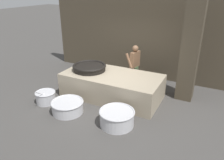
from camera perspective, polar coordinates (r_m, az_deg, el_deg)
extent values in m
plane|color=#474442|center=(7.60, 0.00, -4.22)|extent=(60.00, 60.00, 0.00)
cube|color=#4C4233|center=(9.10, 6.87, 11.20)|extent=(7.67, 0.24, 3.25)
cube|color=#4C4233|center=(7.34, 19.77, 7.02)|extent=(0.54, 0.54, 3.25)
cube|color=tan|center=(7.42, 0.00, -1.44)|extent=(3.29, 1.62, 0.81)
cylinder|color=black|center=(7.65, -5.89, 3.15)|extent=(1.12, 1.12, 0.16)
torus|color=black|center=(7.62, -5.92, 3.71)|extent=(1.16, 1.16, 0.09)
cylinder|color=brown|center=(8.15, 5.48, 0.68)|extent=(0.12, 0.12, 0.78)
cylinder|color=brown|center=(8.28, 6.13, 1.03)|extent=(0.12, 0.12, 0.78)
cube|color=#4C663F|center=(8.16, 5.85, 1.87)|extent=(0.23, 0.27, 0.51)
cube|color=brown|center=(7.98, 6.01, 5.36)|extent=(0.24, 0.50, 0.58)
cylinder|color=brown|center=(7.84, 4.46, 5.07)|extent=(0.33, 0.15, 0.53)
cylinder|color=brown|center=(8.22, 6.33, 5.87)|extent=(0.33, 0.15, 0.53)
sphere|color=brown|center=(7.86, 6.13, 8.19)|extent=(0.22, 0.22, 0.22)
cylinder|color=silver|center=(7.43, -16.90, -4.40)|extent=(0.62, 0.62, 0.37)
torus|color=silver|center=(7.35, -17.07, -3.13)|extent=(0.65, 0.65, 0.03)
cylinder|color=tan|center=(7.40, -16.98, -3.83)|extent=(0.54, 0.54, 0.09)
sphere|color=silver|center=(7.28, -17.44, -3.69)|extent=(0.11, 0.11, 0.11)
cylinder|color=silver|center=(7.06, -18.35, -3.39)|extent=(0.13, 0.41, 0.30)
cylinder|color=silver|center=(6.04, 1.29, -9.96)|extent=(0.93, 0.93, 0.42)
torus|color=silver|center=(5.92, 1.31, -8.27)|extent=(0.98, 0.98, 0.05)
cylinder|color=orange|center=(5.98, 1.30, -9.21)|extent=(0.82, 0.82, 0.10)
cylinder|color=orange|center=(5.95, 1.16, -8.67)|extent=(0.04, 0.04, 0.03)
cylinder|color=orange|center=(6.02, -0.05, -8.25)|extent=(0.05, 0.05, 0.03)
cylinder|color=orange|center=(5.88, 1.89, -9.09)|extent=(0.04, 0.04, 0.03)
cylinder|color=orange|center=(5.87, 2.31, -9.15)|extent=(0.05, 0.05, 0.03)
cylinder|color=orange|center=(5.93, 1.97, -8.76)|extent=(0.05, 0.05, 0.03)
cylinder|color=orange|center=(6.01, -0.77, -8.21)|extent=(0.05, 0.05, 0.04)
cylinder|color=silver|center=(6.74, -11.52, -6.96)|extent=(0.93, 0.93, 0.34)
torus|color=silver|center=(6.66, -11.64, -5.68)|extent=(0.97, 0.97, 0.05)
cylinder|color=#6B9347|center=(6.70, -11.57, -6.39)|extent=(0.82, 0.82, 0.09)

